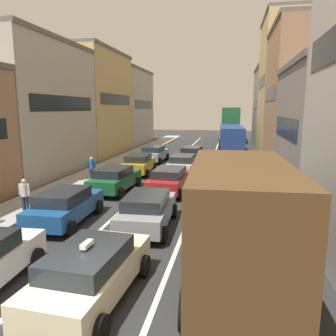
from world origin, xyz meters
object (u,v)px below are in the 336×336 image
at_px(wagon_left_lane_second, 65,205).
at_px(pedestrian_far_sidewalk, 25,194).
at_px(removalist_box_truck, 237,215).
at_px(sedan_left_lane_third, 115,179).
at_px(sedan_left_lane_fourth, 139,163).
at_px(coupe_centre_lane_fourth, 183,164).
at_px(bus_mid_queue_primary, 231,136).
at_px(hatchback_centre_lane_third, 170,179).
at_px(bus_far_queue_secondary, 231,122).
at_px(taxi_centre_lane_front, 91,271).
at_px(sedan_right_lane_behind_truck, 230,193).
at_px(sedan_left_lane_fifth, 154,154).
at_px(pedestrian_near_kerb, 92,167).
at_px(sedan_centre_lane_fifth, 192,154).
at_px(sedan_centre_lane_second, 147,210).

bearing_deg(wagon_left_lane_second, pedestrian_far_sidewalk, 68.05).
bearing_deg(removalist_box_truck, sedan_left_lane_third, 34.71).
bearing_deg(wagon_left_lane_second, sedan_left_lane_fourth, -1.99).
bearing_deg(sedan_left_lane_fourth, sedan_left_lane_third, 179.01).
relative_size(coupe_centre_lane_fourth, bus_mid_queue_primary, 0.41).
bearing_deg(hatchback_centre_lane_third, bus_far_queue_secondary, -2.97).
bearing_deg(sedan_left_lane_fourth, removalist_box_truck, -156.39).
bearing_deg(sedan_left_lane_third, pedestrian_far_sidewalk, 152.35).
height_order(taxi_centre_lane_front, sedan_right_lane_behind_truck, taxi_centre_lane_front).
height_order(hatchback_centre_lane_third, coupe_centre_lane_fourth, same).
height_order(sedan_right_lane_behind_truck, bus_far_queue_secondary, bus_far_queue_secondary).
relative_size(sedan_left_lane_third, sedan_left_lane_fifth, 1.01).
xyz_separation_m(bus_far_queue_secondary, pedestrian_near_kerb, (-9.29, -30.52, -1.88)).
bearing_deg(removalist_box_truck, hatchback_centre_lane_third, 18.66).
relative_size(sedan_centre_lane_fifth, sedan_right_lane_behind_truck, 1.01).
distance_m(hatchback_centre_lane_third, sedan_left_lane_fourth, 6.16).
relative_size(sedan_centre_lane_fifth, sedan_left_lane_fifth, 1.01).
bearing_deg(pedestrian_far_sidewalk, sedan_left_lane_fourth, 159.05).
xyz_separation_m(coupe_centre_lane_fourth, pedestrian_far_sidewalk, (-6.03, -10.59, 0.15)).
bearing_deg(taxi_centre_lane_front, bus_mid_queue_primary, -2.56).
height_order(sedan_centre_lane_fifth, bus_mid_queue_primary, bus_mid_queue_primary).
distance_m(sedan_centre_lane_second, coupe_centre_lane_fourth, 11.46).
bearing_deg(hatchback_centre_lane_third, sedan_right_lane_behind_truck, -121.82).
relative_size(sedan_left_lane_fifth, pedestrian_near_kerb, 2.63).
relative_size(taxi_centre_lane_front, sedan_left_lane_third, 1.00).
height_order(taxi_centre_lane_front, pedestrian_near_kerb, same).
bearing_deg(taxi_centre_lane_front, pedestrian_near_kerb, 27.39).
relative_size(hatchback_centre_lane_third, coupe_centre_lane_fourth, 1.00).
height_order(removalist_box_truck, pedestrian_far_sidewalk, removalist_box_truck).
distance_m(coupe_centre_lane_fourth, pedestrian_far_sidewalk, 12.19).
bearing_deg(wagon_left_lane_second, bus_far_queue_secondary, -11.54).
xyz_separation_m(wagon_left_lane_second, sedan_left_lane_fourth, (0.09, 11.18, 0.00)).
bearing_deg(wagon_left_lane_second, coupe_centre_lane_fourth, -18.06).
distance_m(pedestrian_near_kerb, pedestrian_far_sidewalk, 7.27).
relative_size(sedan_right_lane_behind_truck, pedestrian_near_kerb, 2.64).
distance_m(wagon_left_lane_second, sedan_left_lane_fifth, 16.86).
bearing_deg(sedan_left_lane_fourth, hatchback_centre_lane_third, -149.00).
bearing_deg(bus_mid_queue_primary, sedan_centre_lane_second, 170.49).
xyz_separation_m(hatchback_centre_lane_third, pedestrian_near_kerb, (-5.89, 2.21, 0.15)).
distance_m(sedan_centre_lane_fifth, bus_mid_queue_primary, 10.12).
height_order(sedan_right_lane_behind_truck, pedestrian_near_kerb, pedestrian_near_kerb).
height_order(coupe_centre_lane_fourth, sedan_centre_lane_fifth, same).
bearing_deg(hatchback_centre_lane_third, pedestrian_far_sidewalk, 132.83).
height_order(removalist_box_truck, bus_far_queue_secondary, bus_far_queue_secondary).
distance_m(taxi_centre_lane_front, sedan_left_lane_fourth, 16.76).
xyz_separation_m(sedan_left_lane_third, sedan_left_lane_fourth, (-0.11, 5.56, 0.00)).
relative_size(wagon_left_lane_second, sedan_left_lane_fifth, 0.99).
height_order(removalist_box_truck, taxi_centre_lane_front, removalist_box_truck).
xyz_separation_m(sedan_centre_lane_second, bus_far_queue_secondary, (3.23, 38.66, 2.03)).
distance_m(coupe_centre_lane_fourth, sedan_centre_lane_fifth, 5.52).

